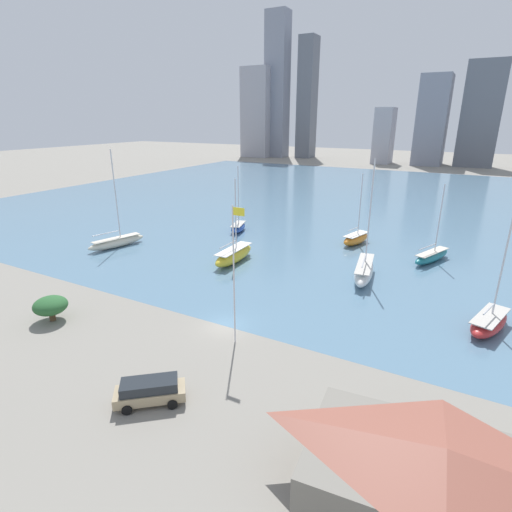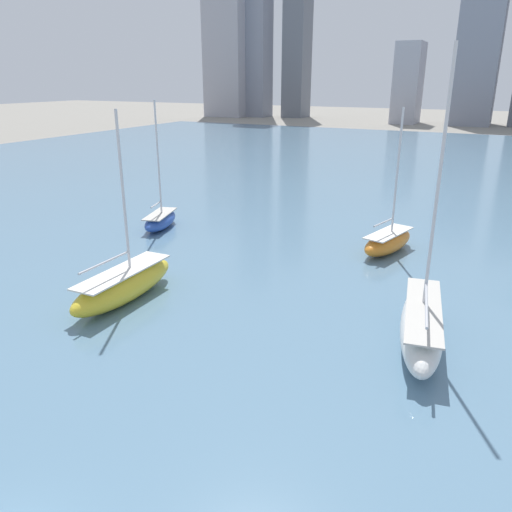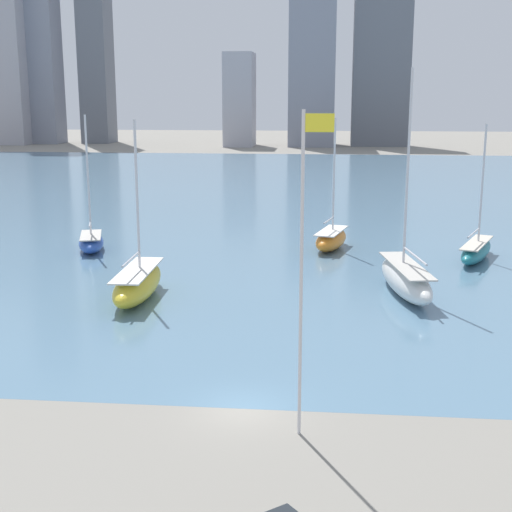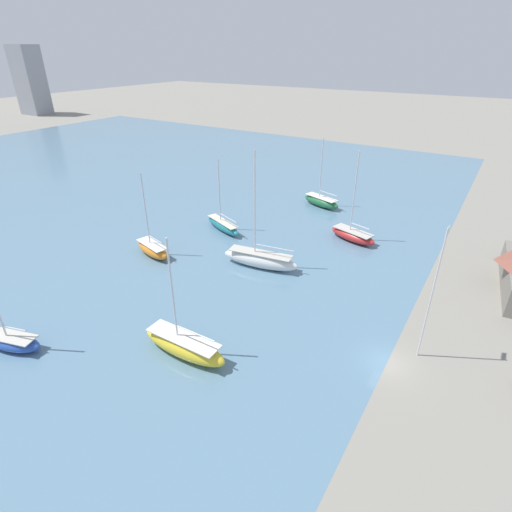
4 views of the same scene
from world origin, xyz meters
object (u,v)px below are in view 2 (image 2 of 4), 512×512
(sailboat_blue, at_px, (160,220))
(sailboat_orange, at_px, (388,241))
(sailboat_white, at_px, (422,324))
(sailboat_yellow, at_px, (124,284))

(sailboat_blue, bearing_deg, sailboat_orange, -9.26)
(sailboat_blue, height_order, sailboat_white, sailboat_white)
(sailboat_yellow, height_order, sailboat_blue, sailboat_yellow)
(sailboat_blue, bearing_deg, sailboat_white, -40.62)
(sailboat_yellow, relative_size, sailboat_orange, 1.04)
(sailboat_orange, distance_m, sailboat_white, 15.58)
(sailboat_yellow, xyz_separation_m, sailboat_blue, (-8.21, 14.82, -0.25))
(sailboat_blue, relative_size, sailboat_white, 0.78)
(sailboat_yellow, bearing_deg, sailboat_white, 7.88)
(sailboat_orange, bearing_deg, sailboat_white, -56.38)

